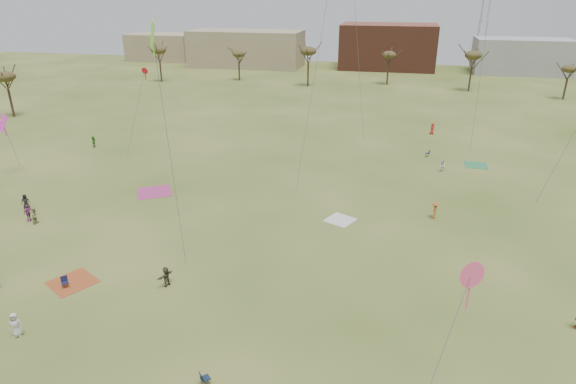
% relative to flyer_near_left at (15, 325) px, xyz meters
% --- Properties ---
extents(ground, '(260.00, 260.00, 0.00)m').
position_rel_flyer_near_left_xyz_m(ground, '(14.98, 2.95, -0.87)').
color(ground, '#3C5319').
rests_on(ground, ground).
extents(flyer_near_left, '(1.01, 0.87, 1.74)m').
position_rel_flyer_near_left_xyz_m(flyer_near_left, '(0.00, 0.00, 0.00)').
color(flyer_near_left, silver).
rests_on(flyer_near_left, ground).
extents(spectator_fore_b, '(0.66, 0.83, 1.64)m').
position_rel_flyer_near_left_xyz_m(spectator_fore_b, '(-10.05, 14.72, -0.05)').
color(spectator_fore_b, '#888656').
rests_on(spectator_fore_b, ground).
extents(spectator_fore_c, '(0.97, 1.58, 1.62)m').
position_rel_flyer_near_left_xyz_m(spectator_fore_c, '(7.06, 7.53, -0.06)').
color(spectator_fore_c, '#4E4438').
rests_on(spectator_fore_c, ground).
extents(flyer_mid_a, '(0.96, 0.88, 1.65)m').
position_rel_flyer_near_left_xyz_m(flyer_mid_a, '(-13.34, 17.41, -0.04)').
color(flyer_mid_a, black).
rests_on(flyer_mid_a, ground).
extents(flyer_mid_b, '(0.69, 1.13, 1.69)m').
position_rel_flyer_near_left_xyz_m(flyer_mid_b, '(27.80, 24.28, -0.02)').
color(flyer_mid_b, '#BE5523').
rests_on(flyer_mid_b, ground).
extents(spectator_mid_d, '(0.49, 1.05, 1.75)m').
position_rel_flyer_near_left_xyz_m(spectator_mid_d, '(-11.13, 15.04, 0.00)').
color(spectator_mid_d, '#953E8D').
rests_on(spectator_mid_d, ground).
extents(spectator_mid_e, '(0.95, 0.93, 1.55)m').
position_rel_flyer_near_left_xyz_m(spectator_mid_e, '(29.54, 38.20, -0.10)').
color(spectator_mid_e, white).
rests_on(spectator_mid_e, ground).
extents(flyer_far_a, '(1.06, 1.52, 1.58)m').
position_rel_flyer_near_left_xyz_m(flyer_far_a, '(-18.81, 38.11, -0.08)').
color(flyer_far_a, '#347E2A').
rests_on(flyer_far_a, ground).
extents(flyer_far_b, '(0.98, 1.03, 1.77)m').
position_rel_flyer_near_left_xyz_m(flyer_far_b, '(29.19, 55.38, 0.02)').
color(flyer_far_b, red).
rests_on(flyer_far_b, ground).
extents(blanket_red, '(4.20, 4.20, 0.03)m').
position_rel_flyer_near_left_xyz_m(blanket_red, '(-0.36, 6.33, -0.87)').
color(blanket_red, '#A84821').
rests_on(blanket_red, ground).
extents(blanket_cream, '(3.38, 3.38, 0.03)m').
position_rel_flyer_near_left_xyz_m(blanket_cream, '(18.76, 21.81, -0.87)').
color(blanket_cream, silver).
rests_on(blanket_cream, ground).
extents(blanket_plum, '(4.99, 4.99, 0.03)m').
position_rel_flyer_near_left_xyz_m(blanket_plum, '(-2.51, 24.44, -0.87)').
color(blanket_plum, '#AC3572').
rests_on(blanket_plum, ground).
extents(blanket_olive, '(2.91, 2.91, 0.03)m').
position_rel_flyer_near_left_xyz_m(blanket_olive, '(34.03, 41.64, -0.87)').
color(blanket_olive, '#2D7E4B').
rests_on(blanket_olive, ground).
extents(camp_chair_left, '(0.74, 0.74, 0.87)m').
position_rel_flyer_near_left_xyz_m(camp_chair_left, '(-0.46, 5.65, -0.61)').
color(camp_chair_left, '#131636').
rests_on(camp_chair_left, ground).
extents(camp_chair_center, '(0.74, 0.74, 0.87)m').
position_rel_flyer_near_left_xyz_m(camp_chair_center, '(13.66, -1.32, -0.61)').
color(camp_chair_center, '#132035').
rests_on(camp_chair_center, ground).
extents(camp_chair_right, '(0.60, 0.56, 0.87)m').
position_rel_flyer_near_left_xyz_m(camp_chair_right, '(28.03, 43.97, -0.61)').
color(camp_chair_right, '#15193B').
rests_on(camp_chair_right, ground).
extents(kites_aloft, '(80.22, 51.71, 23.96)m').
position_rel_flyer_near_left_xyz_m(kites_aloft, '(18.73, 30.76, 18.69)').
color(kites_aloft, '#EC441B').
rests_on(kites_aloft, ground).
extents(tree_line, '(117.44, 49.32, 8.91)m').
position_rel_flyer_near_left_xyz_m(tree_line, '(12.13, 82.07, 6.22)').
color(tree_line, '#3A2B1E').
rests_on(tree_line, ground).
extents(building_tan, '(32.00, 14.00, 10.00)m').
position_rel_flyer_near_left_xyz_m(building_tan, '(-20.02, 117.95, 4.13)').
color(building_tan, '#937F60').
rests_on(building_tan, ground).
extents(building_brick, '(26.00, 16.00, 12.00)m').
position_rel_flyer_near_left_xyz_m(building_brick, '(19.98, 122.95, 5.13)').
color(building_brick, brown).
rests_on(building_brick, ground).
extents(building_grey, '(24.00, 12.00, 9.00)m').
position_rel_flyer_near_left_xyz_m(building_grey, '(54.98, 120.95, 3.63)').
color(building_grey, gray).
rests_on(building_grey, ground).
extents(building_tan_west, '(20.00, 12.00, 8.00)m').
position_rel_flyer_near_left_xyz_m(building_tan_west, '(-50.02, 124.95, 3.13)').
color(building_tan_west, '#937F60').
rests_on(building_tan_west, ground).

